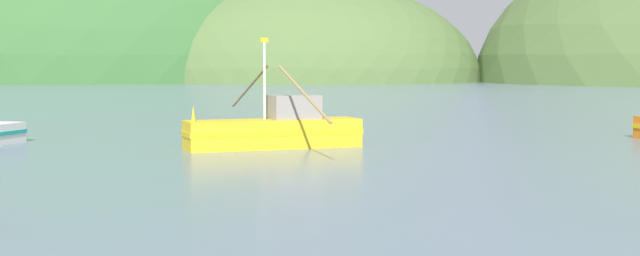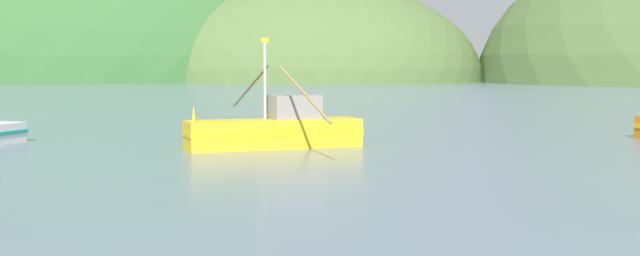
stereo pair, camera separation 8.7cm
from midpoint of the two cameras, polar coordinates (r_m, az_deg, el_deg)
hill_far_right at (r=239.60m, az=-15.54°, el=3.23°), size 160.42×128.33×92.66m
hill_far_left at (r=202.08m, az=-0.64°, el=3.22°), size 84.62×67.69×49.66m
fishing_boat_yellow at (r=37.80m, az=-2.96°, el=-0.10°), size 8.36×14.04×5.03m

